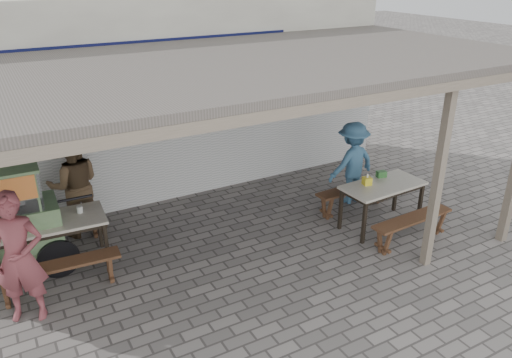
{
  "coord_description": "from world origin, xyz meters",
  "views": [
    {
      "loc": [
        -2.78,
        -5.04,
        4.0
      ],
      "look_at": [
        0.56,
        0.9,
        1.02
      ],
      "focal_mm": 35.0,
      "sensor_mm": 36.0,
      "label": 1
    }
  ],
  "objects": [
    {
      "name": "bench_right_street",
      "position": [
        2.57,
        -0.38,
        0.34
      ],
      "size": [
        1.47,
        0.35,
        0.45
      ],
      "rotation": [
        0.0,
        0.0,
        0.05
      ],
      "color": "brown",
      "rests_on": "ground"
    },
    {
      "name": "table_right",
      "position": [
        2.54,
        0.28,
        0.67
      ],
      "size": [
        1.39,
        0.72,
        0.75
      ],
      "rotation": [
        0.0,
        0.0,
        0.05
      ],
      "color": "beige",
      "rests_on": "ground"
    },
    {
      "name": "vendor_cart",
      "position": [
        -2.85,
        1.71,
        0.86
      ],
      "size": [
        2.0,
        0.81,
        1.58
      ],
      "rotation": [
        0.0,
        0.0,
        -0.03
      ],
      "color": "#6D9462",
      "rests_on": "ground"
    },
    {
      "name": "bench_left_street",
      "position": [
        -2.36,
        0.92,
        0.34
      ],
      "size": [
        1.59,
        0.38,
        0.45
      ],
      "rotation": [
        0.0,
        0.0,
        -0.07
      ],
      "color": "brown",
      "rests_on": "ground"
    },
    {
      "name": "condiment_jar",
      "position": [
        -1.88,
        1.63,
        0.8
      ],
      "size": [
        0.09,
        0.09,
        0.1
      ],
      "primitive_type": "cylinder",
      "color": "silver",
      "rests_on": "table_left"
    },
    {
      "name": "donation_box",
      "position": [
        2.7,
        0.51,
        0.8
      ],
      "size": [
        0.17,
        0.14,
        0.1
      ],
      "primitive_type": "cube",
      "rotation": [
        0.0,
        0.0,
        -0.24
      ],
      "color": "#306B2F",
      "rests_on": "table_right"
    },
    {
      "name": "patron_right_table",
      "position": [
        2.71,
        1.26,
        0.74
      ],
      "size": [
        1.0,
        0.62,
        1.48
      ],
      "primitive_type": "imported",
      "rotation": [
        0.0,
        0.0,
        3.22
      ],
      "color": "teal",
      "rests_on": "ground"
    },
    {
      "name": "bench_left_wall",
      "position": [
        -2.27,
        2.24,
        0.34
      ],
      "size": [
        1.59,
        0.38,
        0.45
      ],
      "rotation": [
        0.0,
        0.0,
        -0.07
      ],
      "color": "brown",
      "rests_on": "ground"
    },
    {
      "name": "tissue_box",
      "position": [
        2.29,
        0.4,
        0.81
      ],
      "size": [
        0.15,
        0.15,
        0.12
      ],
      "primitive_type": "cube",
      "rotation": [
        0.0,
        0.0,
        -0.21
      ],
      "color": "yellow",
      "rests_on": "table_right"
    },
    {
      "name": "ground",
      "position": [
        0.0,
        0.0,
        0.0
      ],
      "size": [
        60.0,
        60.0,
        0.0
      ],
      "primitive_type": "plane",
      "color": "slate",
      "rests_on": "ground"
    },
    {
      "name": "back_wall",
      "position": [
        -0.0,
        3.58,
        1.72
      ],
      "size": [
        9.0,
        1.28,
        3.5
      ],
      "color": "silver",
      "rests_on": "ground"
    },
    {
      "name": "patron_wall_side",
      "position": [
        -1.79,
        2.43,
        0.84
      ],
      "size": [
        0.89,
        0.74,
        1.68
      ],
      "primitive_type": "imported",
      "rotation": [
        0.0,
        0.0,
        3.01
      ],
      "color": "brown",
      "rests_on": "ground"
    },
    {
      "name": "patron_street_side",
      "position": [
        -2.77,
        0.62,
        0.83
      ],
      "size": [
        0.71,
        0.59,
        1.67
      ],
      "primitive_type": "imported",
      "rotation": [
        0.0,
        0.0,
        -0.36
      ],
      "color": "brown",
      "rests_on": "ground"
    },
    {
      "name": "warung_roof",
      "position": [
        0.02,
        0.9,
        2.71
      ],
      "size": [
        9.0,
        4.21,
        2.81
      ],
      "color": "#564F49",
      "rests_on": "ground"
    },
    {
      "name": "bench_right_wall",
      "position": [
        2.51,
        0.93,
        0.34
      ],
      "size": [
        1.47,
        0.35,
        0.45
      ],
      "rotation": [
        0.0,
        0.0,
        0.05
      ],
      "color": "brown",
      "rests_on": "ground"
    },
    {
      "name": "condiment_bowl",
      "position": [
        -2.44,
        1.64,
        0.78
      ],
      "size": [
        0.24,
        0.24,
        0.05
      ],
      "primitive_type": "imported",
      "rotation": [
        0.0,
        0.0,
        0.14
      ],
      "color": "white",
      "rests_on": "table_left"
    },
    {
      "name": "table_left",
      "position": [
        -2.31,
        1.58,
        0.67
      ],
      "size": [
        1.52,
        0.83,
        0.75
      ],
      "rotation": [
        0.0,
        0.0,
        -0.07
      ],
      "color": "beige",
      "rests_on": "ground"
    }
  ]
}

